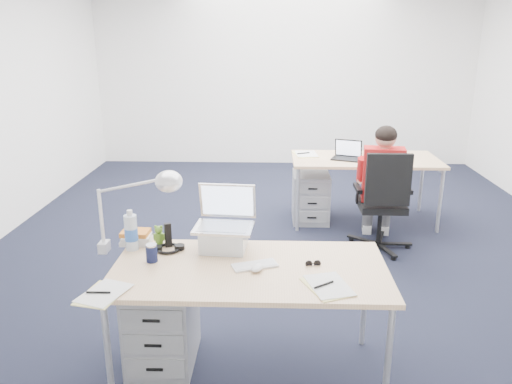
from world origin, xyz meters
TOP-DOWN VIEW (x-y plane):
  - floor at (0.00, 0.00)m, footprint 7.00×7.00m
  - room at (0.00, 0.00)m, footprint 6.02×7.02m
  - desk_near at (-0.31, -1.99)m, footprint 1.60×0.80m
  - desk_far at (0.84, 0.79)m, footprint 1.60×0.80m
  - office_chair at (0.88, -0.03)m, footprint 0.64×0.64m
  - seated_person at (0.89, 0.14)m, footprint 0.41×0.70m
  - drawer_pedestal_near at (-0.87, -1.86)m, footprint 0.40×0.50m
  - drawer_pedestal_far at (0.26, 0.78)m, footprint 0.40×0.50m
  - silver_laptop at (-0.48, -1.73)m, footprint 0.39×0.32m
  - wireless_keyboard at (-0.28, -1.97)m, footprint 0.28×0.19m
  - computer_mouse at (-0.26, -2.03)m, footprint 0.10×0.12m
  - headphones at (-0.83, -1.76)m, footprint 0.23×0.20m
  - can_koozie at (-0.89, -1.93)m, footprint 0.08×0.08m
  - water_bottle at (-1.06, -1.75)m, footprint 0.10×0.10m
  - bear_figurine at (-0.90, -1.68)m, footprint 0.07×0.05m
  - book_stack at (-1.06, -1.66)m, footprint 0.22×0.19m
  - cordless_phone at (-0.84, -1.71)m, footprint 0.05×0.04m
  - papers_left at (-1.06, -2.34)m, footprint 0.26×0.31m
  - papers_right at (0.12, -2.21)m, footprint 0.28×0.33m
  - sunglasses at (0.06, -1.95)m, footprint 0.10×0.06m
  - desk_lamp at (-1.06, -1.80)m, footprint 0.51×0.31m
  - dark_laptop at (0.62, 0.71)m, footprint 0.38×0.37m
  - far_cup at (1.14, 0.86)m, footprint 0.09×0.09m
  - far_papers at (0.19, 0.93)m, footprint 0.27×0.36m

SIDE VIEW (x-z plane):
  - floor at x=0.00m, z-range 0.00..0.00m
  - drawer_pedestal_near at x=-0.87m, z-range 0.00..0.55m
  - drawer_pedestal_far at x=0.26m, z-range 0.00..0.55m
  - office_chair at x=0.88m, z-range -0.22..0.79m
  - seated_person at x=0.89m, z-range 0.00..1.21m
  - desk_near at x=-0.31m, z-range 0.32..1.05m
  - desk_far at x=0.84m, z-range 0.32..1.05m
  - far_papers at x=0.19m, z-range 0.73..0.74m
  - papers_left at x=-1.06m, z-range 0.73..0.74m
  - papers_right at x=0.12m, z-range 0.73..0.74m
  - wireless_keyboard at x=-0.28m, z-range 0.73..0.74m
  - sunglasses at x=0.06m, z-range 0.73..0.75m
  - headphones at x=-0.83m, z-range 0.73..0.76m
  - computer_mouse at x=-0.26m, z-range 0.73..0.77m
  - book_stack at x=-1.06m, z-range 0.73..0.81m
  - far_cup at x=1.14m, z-range 0.73..0.83m
  - can_koozie at x=-0.89m, z-range 0.73..0.84m
  - bear_figurine at x=-0.90m, z-range 0.73..0.87m
  - cordless_phone at x=-0.84m, z-range 0.73..0.89m
  - dark_laptop at x=0.62m, z-range 0.73..0.95m
  - water_bottle at x=-1.06m, z-range 0.73..0.99m
  - silver_laptop at x=-0.48m, z-range 0.73..1.12m
  - desk_lamp at x=-1.06m, z-range 0.73..1.28m
  - room at x=0.00m, z-range 0.31..3.12m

